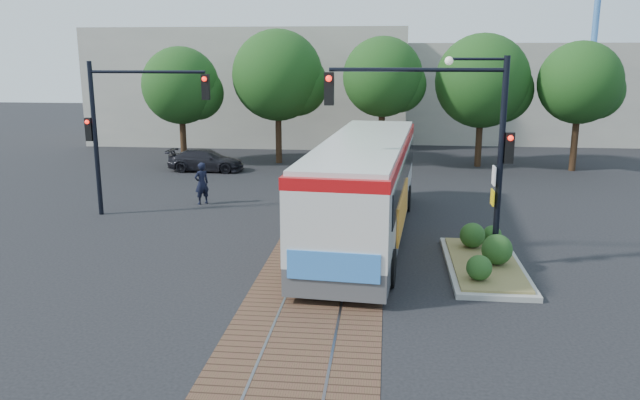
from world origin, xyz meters
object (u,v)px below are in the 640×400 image
at_px(signal_pole_main, 459,128).
at_px(parked_car, 206,160).
at_px(traffic_island, 485,257).
at_px(signal_pole_left, 122,118).
at_px(city_bus, 365,183).
at_px(officer, 202,183).

relative_size(signal_pole_main, parked_car, 1.46).
distance_m(traffic_island, signal_pole_left, 14.50).
bearing_deg(signal_pole_left, traffic_island, -20.36).
relative_size(signal_pole_main, signal_pole_left, 1.00).
relative_size(traffic_island, signal_pole_main, 0.87).
distance_m(signal_pole_left, parked_car, 10.27).
height_order(traffic_island, signal_pole_main, signal_pole_main).
bearing_deg(signal_pole_left, signal_pole_main, -21.45).
relative_size(city_bus, signal_pole_main, 2.17).
distance_m(signal_pole_main, parked_car, 19.11).
bearing_deg(signal_pole_main, parked_car, 129.26).
xyz_separation_m(city_bus, traffic_island, (3.73, -2.82, -1.59)).
distance_m(city_bus, signal_pole_left, 9.88).
height_order(city_bus, officer, city_bus).
distance_m(traffic_island, parked_car, 19.47).
distance_m(traffic_island, signal_pole_main, 3.95).
bearing_deg(officer, traffic_island, 102.27).
height_order(city_bus, parked_car, city_bus).
xyz_separation_m(signal_pole_main, parked_car, (-11.88, 14.54, -3.56)).
bearing_deg(city_bus, signal_pole_left, 172.31).
relative_size(signal_pole_left, officer, 3.34).
distance_m(officer, parked_car, 7.86).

